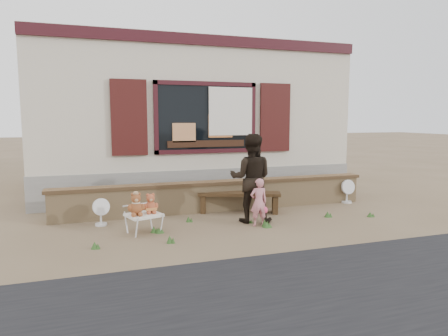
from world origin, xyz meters
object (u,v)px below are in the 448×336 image
object	(u,v)px
teddy_bear_left	(136,204)
child	(259,202)
bench	(239,198)
folding_chair	(144,216)
adult	(251,178)
teddy_bear_right	(151,203)

from	to	relation	value
teddy_bear_left	child	world-z (taller)	child
bench	child	distance (m)	1.11
folding_chair	adult	distance (m)	2.18
child	adult	xyz separation A→B (m)	(-0.02, 0.33, 0.41)
folding_chair	adult	world-z (taller)	adult
adult	folding_chair	bearing A→B (deg)	27.88
child	adult	world-z (taller)	adult
child	teddy_bear_right	bearing A→B (deg)	-3.27
folding_chair	teddy_bear_right	size ratio (longest dim) A/B	1.92
child	bench	bearing A→B (deg)	-87.28
teddy_bear_right	folding_chair	bearing A→B (deg)	-180.00
folding_chair	child	xyz separation A→B (m)	(2.13, -0.20, 0.14)
adult	teddy_bear_right	bearing A→B (deg)	26.83
folding_chair	bench	bearing A→B (deg)	4.15
teddy_bear_right	child	xyz separation A→B (m)	(2.00, -0.25, -0.07)
teddy_bear_right	adult	bearing A→B (deg)	-16.07
teddy_bear_right	child	bearing A→B (deg)	-25.63
child	adult	distance (m)	0.53
folding_chair	teddy_bear_right	world-z (taller)	teddy_bear_right
folding_chair	child	distance (m)	2.15
teddy_bear_left	child	size ratio (longest dim) A/B	0.45
child	adult	bearing A→B (deg)	-82.29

